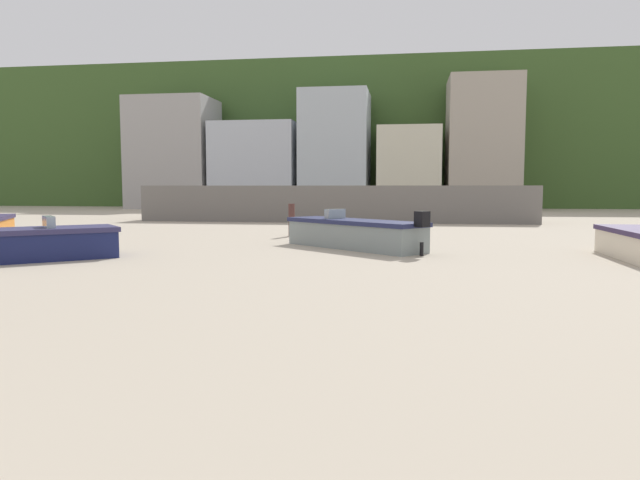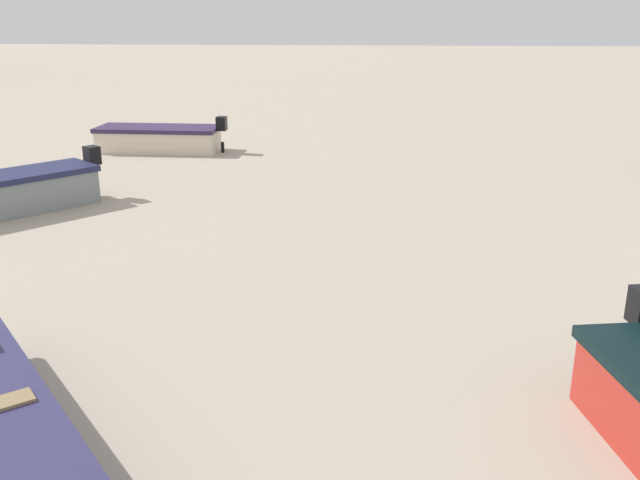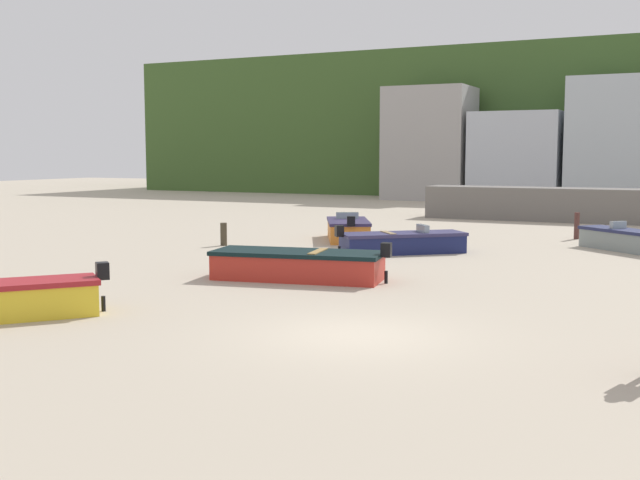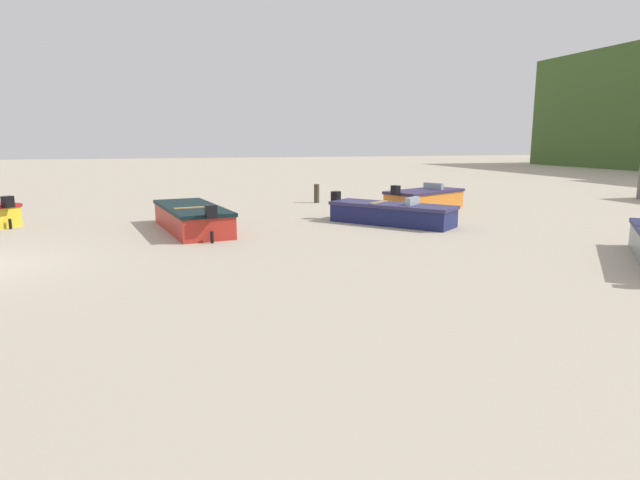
% 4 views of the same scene
% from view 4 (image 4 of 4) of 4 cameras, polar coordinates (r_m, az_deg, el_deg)
% --- Properties ---
extents(boat_orange_0, '(3.29, 4.22, 1.19)m').
position_cam_4_polar(boat_orange_0, '(24.32, 11.16, 4.33)').
color(boat_orange_0, orange).
rests_on(boat_orange_0, ground).
extents(boat_red_4, '(5.37, 2.64, 1.17)m').
position_cam_4_polar(boat_red_4, '(18.78, -13.63, 2.33)').
color(boat_red_4, '#B12B21').
rests_on(boat_red_4, ground).
extents(boat_navy_6, '(4.49, 4.13, 1.09)m').
position_cam_4_polar(boat_navy_6, '(19.76, 7.71, 2.85)').
color(boat_navy_6, '#171E50').
rests_on(boat_navy_6, ground).
extents(mooring_post_near_water, '(0.26, 0.26, 0.92)m').
position_cam_4_polar(mooring_post_near_water, '(26.32, -0.36, 5.03)').
color(mooring_post_near_water, '#3E3729').
rests_on(mooring_post_near_water, ground).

